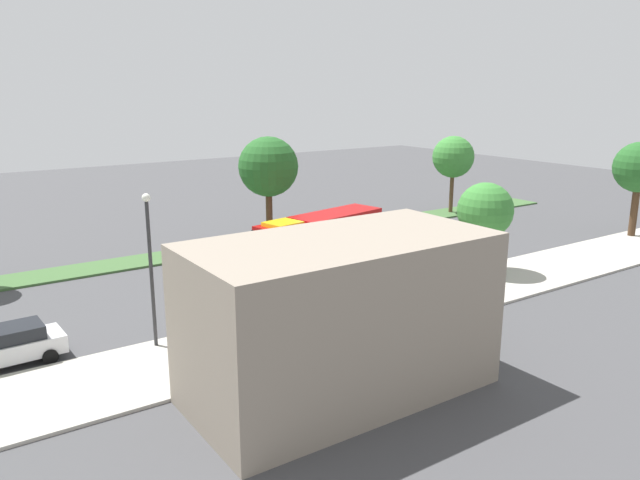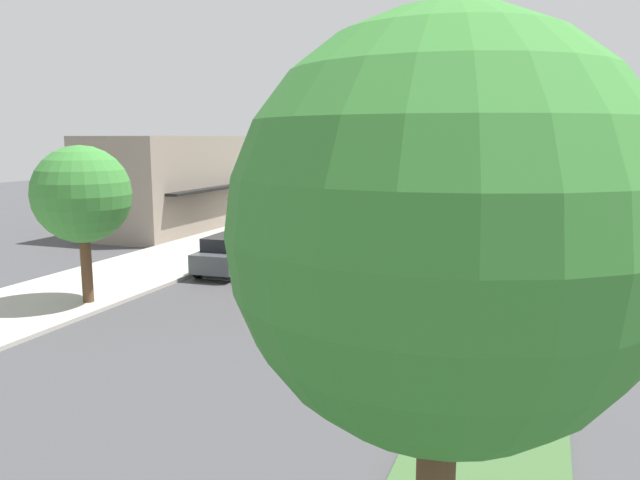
# 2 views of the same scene
# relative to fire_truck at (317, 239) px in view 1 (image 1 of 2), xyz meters

# --- Properties ---
(ground_plane) EXTENTS (120.00, 120.00, 0.00)m
(ground_plane) POSITION_rel_fire_truck_xyz_m (-0.33, -0.31, -1.96)
(ground_plane) COLOR #424244
(sidewalk) EXTENTS (60.00, 5.61, 0.14)m
(sidewalk) POSITION_rel_fire_truck_xyz_m (-0.33, 8.42, -1.89)
(sidewalk) COLOR #ADA89E
(sidewalk) RESTS_ON ground_plane
(median_strip) EXTENTS (60.00, 3.00, 0.14)m
(median_strip) POSITION_rel_fire_truck_xyz_m (-0.33, -7.73, -1.89)
(median_strip) COLOR #3D6033
(median_strip) RESTS_ON ground_plane
(crosswalk) EXTENTS (6.75, 10.66, 0.01)m
(crosswalk) POSITION_rel_fire_truck_xyz_m (0.70, -0.31, -1.96)
(crosswalk) COLOR silver
(crosswalk) RESTS_ON ground_plane
(fire_truck) EXTENTS (9.72, 4.22, 3.50)m
(fire_truck) POSITION_rel_fire_truck_xyz_m (0.00, 0.00, 0.00)
(fire_truck) COLOR #A50C0C
(fire_truck) RESTS_ON ground_plane
(parked_car_west) EXTENTS (4.84, 2.21, 1.69)m
(parked_car_west) POSITION_rel_fire_truck_xyz_m (-1.06, 4.41, -1.08)
(parked_car_west) COLOR #474C51
(parked_car_west) RESTS_ON ground_plane
(parked_car_mid) EXTENTS (4.58, 2.22, 1.63)m
(parked_car_mid) POSITION_rel_fire_truck_xyz_m (18.51, 4.41, -1.11)
(parked_car_mid) COLOR silver
(parked_car_mid) RESTS_ON ground_plane
(bus_stop_shelter) EXTENTS (3.50, 1.40, 2.46)m
(bus_stop_shelter) POSITION_rel_fire_truck_xyz_m (7.37, 7.25, -0.07)
(bus_stop_shelter) COLOR #4C4C51
(bus_stop_shelter) RESTS_ON sidewalk
(bench_near_shelter) EXTENTS (1.60, 0.50, 0.90)m
(bench_near_shelter) POSITION_rel_fire_truck_xyz_m (3.37, 7.23, -1.37)
(bench_near_shelter) COLOR #4C3823
(bench_near_shelter) RESTS_ON sidewalk
(street_lamp) EXTENTS (0.36, 0.36, 6.82)m
(street_lamp) POSITION_rel_fire_truck_xyz_m (12.82, 6.21, 2.16)
(street_lamp) COLOR #2D2D30
(street_lamp) RESTS_ON sidewalk
(storefront_building) EXTENTS (11.31, 6.46, 6.01)m
(storefront_building) POSITION_rel_fire_truck_xyz_m (8.42, 14.04, 1.04)
(storefront_building) COLOR gray
(storefront_building) RESTS_ON ground_plane
(sidewalk_tree_far_west) EXTENTS (3.79, 3.79, 7.15)m
(sidewalk_tree_far_west) POSITION_rel_fire_truck_xyz_m (-24.62, 6.61, 3.37)
(sidewalk_tree_far_west) COLOR #47301E
(sidewalk_tree_far_west) RESTS_ON sidewalk
(sidewalk_tree_west) EXTENTS (3.39, 3.39, 5.54)m
(sidewalk_tree_west) POSITION_rel_fire_truck_xyz_m (-7.81, 6.61, 2.00)
(sidewalk_tree_west) COLOR #513823
(sidewalk_tree_west) RESTS_ON sidewalk
(median_tree_far_west) EXTENTS (3.70, 3.70, 6.85)m
(median_tree_far_west) POSITION_rel_fire_truck_xyz_m (-19.84, -7.73, 3.15)
(median_tree_far_west) COLOR #513823
(median_tree_far_west) RESTS_ON median_strip
(median_tree_west) EXTENTS (4.35, 4.35, 7.66)m
(median_tree_west) POSITION_rel_fire_truck_xyz_m (-0.91, -7.73, 3.62)
(median_tree_west) COLOR #47301E
(median_tree_west) RESTS_ON median_strip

